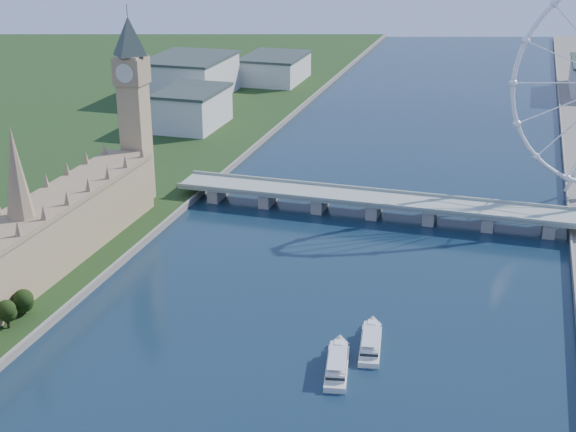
% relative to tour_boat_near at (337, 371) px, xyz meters
% --- Properties ---
extents(parliament_range, '(24.00, 200.00, 70.00)m').
position_rel_tour_boat_near_xyz_m(parliament_range, '(-144.15, 27.28, 18.48)').
color(parliament_range, tan).
rests_on(parliament_range, ground).
extents(big_ben, '(20.02, 20.02, 110.00)m').
position_rel_tour_boat_near_xyz_m(big_ben, '(-144.15, 135.28, 66.57)').
color(big_ben, tan).
rests_on(big_ben, ground).
extents(westminster_bridge, '(220.00, 22.00, 9.50)m').
position_rel_tour_boat_near_xyz_m(westminster_bridge, '(-16.15, 157.28, 6.63)').
color(westminster_bridge, gray).
rests_on(westminster_bridge, ground).
extents(city_skyline, '(505.00, 280.00, 32.00)m').
position_rel_tour_boat_near_xyz_m(city_skyline, '(23.08, 417.36, 16.96)').
color(city_skyline, beige).
rests_on(city_skyline, ground).
extents(tour_boat_near, '(13.39, 32.69, 7.04)m').
position_rel_tour_boat_near_xyz_m(tour_boat_near, '(0.00, 0.00, 0.00)').
color(tour_boat_near, silver).
rests_on(tour_boat_near, ground).
extents(tour_boat_far, '(12.21, 31.88, 6.88)m').
position_rel_tour_boat_near_xyz_m(tour_boat_far, '(8.57, 18.73, 0.00)').
color(tour_boat_far, silver).
rests_on(tour_boat_far, ground).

